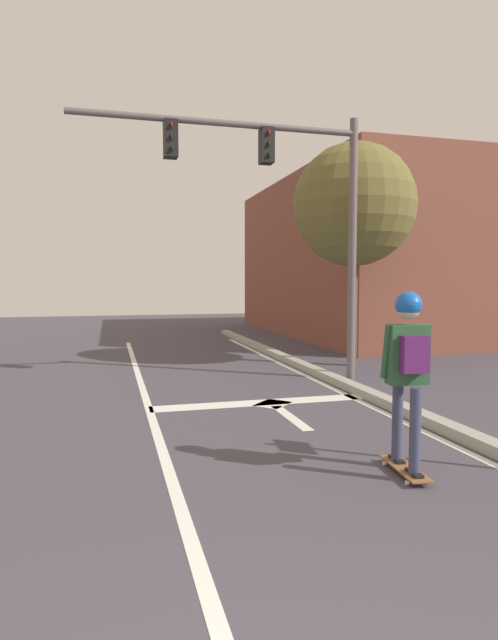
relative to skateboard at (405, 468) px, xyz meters
The scene contains 11 objects.
lane_line_center 3.30m from the skateboard, 133.91° to the left, with size 0.12×20.00×0.01m, color white.
lane_line_curbside 2.60m from the skateboard, 66.07° to the left, with size 0.12×20.00×0.01m, color white.
stop_bar 3.40m from the skateboard, 99.14° to the left, with size 3.49×0.40×0.01m, color white.
lane_arrow_stem 2.41m from the skateboard, 98.74° to the left, with size 0.16×1.40×0.01m, color white.
lane_arrow_head 3.25m from the skateboard, 96.47° to the left, with size 0.56×0.44×0.01m, color white.
curb_strip 2.71m from the skateboard, 61.23° to the left, with size 0.24×24.00×0.14m, color #9C9E8F.
skateboard is the anchor object (origin of this frame).
skater 1.15m from the skateboard, 96.58° to the right, with size 0.48×0.64×1.77m.
traffic_signal_mast 6.07m from the skateboard, 86.42° to the left, with size 5.36×0.34×5.06m.
roadside_tree 7.78m from the skateboard, 68.17° to the left, with size 2.77×2.77×5.06m.
building_block 16.02m from the skateboard, 55.59° to the left, with size 11.44×11.37×5.60m, color brown.
Camera 1 is at (-0.45, -0.90, 1.93)m, focal length 29.29 mm.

